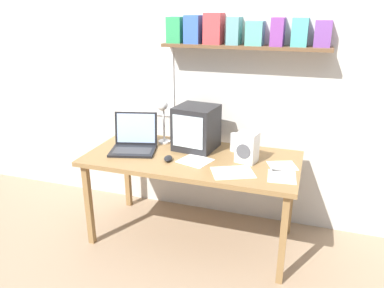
{
  "coord_description": "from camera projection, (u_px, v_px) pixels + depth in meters",
  "views": [
    {
      "loc": [
        0.82,
        -2.48,
        1.77
      ],
      "look_at": [
        0.0,
        0.0,
        0.81
      ],
      "focal_mm": 35.0,
      "sensor_mm": 36.0,
      "label": 1
    }
  ],
  "objects": [
    {
      "name": "ground_plane",
      "position": [
        192.0,
        237.0,
        3.06
      ],
      "size": [
        12.0,
        12.0,
        0.0
      ],
      "primitive_type": "plane",
      "color": "#9B8165"
    },
    {
      "name": "back_wall",
      "position": [
        212.0,
        67.0,
        3.06
      ],
      "size": [
        5.6,
        0.24,
        2.6
      ],
      "color": "beige",
      "rests_on": "ground_plane"
    },
    {
      "name": "corner_desk",
      "position": [
        192.0,
        164.0,
        2.83
      ],
      "size": [
        1.59,
        0.76,
        0.71
      ],
      "color": "olive",
      "rests_on": "ground_plane"
    },
    {
      "name": "crt_monitor",
      "position": [
        196.0,
        128.0,
        2.92
      ],
      "size": [
        0.34,
        0.34,
        0.34
      ],
      "rotation": [
        0.0,
        0.0,
        -0.13
      ],
      "color": "#232326",
      "rests_on": "corner_desk"
    },
    {
      "name": "laptop",
      "position": [
        134.0,
        141.0,
        2.94
      ],
      "size": [
        0.41,
        0.39,
        0.27
      ],
      "rotation": [
        0.0,
        0.0,
        0.26
      ],
      "color": "black",
      "rests_on": "corner_desk"
    },
    {
      "name": "desk_lamp",
      "position": [
        163.0,
        113.0,
        2.98
      ],
      "size": [
        0.11,
        0.15,
        0.38
      ],
      "rotation": [
        0.0,
        0.0,
        0.22
      ],
      "color": "white",
      "rests_on": "corner_desk"
    },
    {
      "name": "juice_glass",
      "position": [
        235.0,
        143.0,
        2.91
      ],
      "size": [
        0.07,
        0.07,
        0.14
      ],
      "color": "white",
      "rests_on": "corner_desk"
    },
    {
      "name": "space_heater",
      "position": [
        247.0,
        147.0,
        2.68
      ],
      "size": [
        0.17,
        0.15,
        0.22
      ],
      "rotation": [
        0.0,
        0.0,
        -0.24
      ],
      "color": "silver",
      "rests_on": "corner_desk"
    },
    {
      "name": "computer_mouse",
      "position": [
        168.0,
        158.0,
        2.73
      ],
      "size": [
        0.09,
        0.12,
        0.03
      ],
      "rotation": [
        0.0,
        0.0,
        0.27
      ],
      "color": "black",
      "rests_on": "corner_desk"
    },
    {
      "name": "open_notebook",
      "position": [
        233.0,
        172.0,
        2.54
      ],
      "size": [
        0.34,
        0.31,
        0.0
      ],
      "rotation": [
        0.0,
        0.0,
        0.44
      ],
      "color": "white",
      "rests_on": "corner_desk"
    },
    {
      "name": "loose_paper_near_monitor",
      "position": [
        282.0,
        177.0,
        2.47
      ],
      "size": [
        0.2,
        0.22,
        0.0
      ],
      "rotation": [
        0.0,
        0.0,
        0.1
      ],
      "color": "silver",
      "rests_on": "corner_desk"
    },
    {
      "name": "printed_handout",
      "position": [
        195.0,
        161.0,
        2.73
      ],
      "size": [
        0.27,
        0.26,
        0.0
      ],
      "rotation": [
        0.0,
        0.0,
        -0.3
      ],
      "color": "white",
      "rests_on": "corner_desk"
    },
    {
      "name": "loose_paper_near_laptop",
      "position": [
        282.0,
        166.0,
        2.64
      ],
      "size": [
        0.24,
        0.23,
        0.0
      ],
      "rotation": [
        0.0,
        0.0,
        0.38
      ],
      "color": "white",
      "rests_on": "corner_desk"
    }
  ]
}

